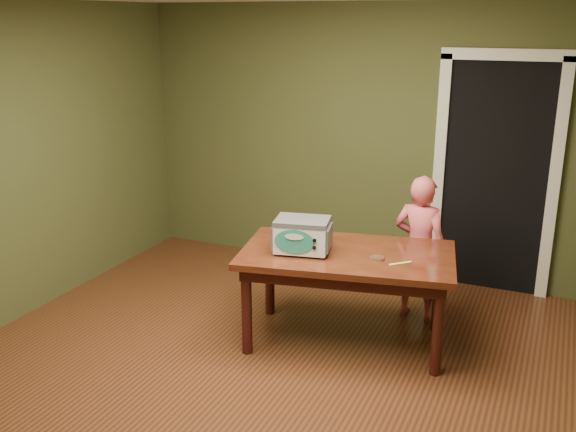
# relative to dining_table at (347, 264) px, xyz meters

# --- Properties ---
(floor) EXTENTS (5.00, 5.00, 0.00)m
(floor) POSITION_rel_dining_table_xyz_m (-0.43, -0.93, -0.65)
(floor) COLOR brown
(floor) RESTS_ON ground
(room_shell) EXTENTS (4.52, 5.02, 2.61)m
(room_shell) POSITION_rel_dining_table_xyz_m (-0.43, -0.93, 1.06)
(room_shell) COLOR #444A27
(room_shell) RESTS_ON ground
(doorway) EXTENTS (1.10, 0.66, 2.25)m
(doorway) POSITION_rel_dining_table_xyz_m (0.87, 1.85, 0.41)
(doorway) COLOR black
(doorway) RESTS_ON ground
(dining_table) EXTENTS (1.74, 1.19, 0.75)m
(dining_table) POSITION_rel_dining_table_xyz_m (0.00, 0.00, 0.00)
(dining_table) COLOR #3C170D
(dining_table) RESTS_ON floor
(toy_oven) EXTENTS (0.47, 0.36, 0.26)m
(toy_oven) POSITION_rel_dining_table_xyz_m (-0.31, -0.14, 0.24)
(toy_oven) COLOR #4C4F54
(toy_oven) RESTS_ON dining_table
(baking_pan) EXTENTS (0.10, 0.10, 0.02)m
(baking_pan) POSITION_rel_dining_table_xyz_m (0.25, -0.06, 0.11)
(baking_pan) COLOR silver
(baking_pan) RESTS_ON dining_table
(spatula) EXTENTS (0.15, 0.14, 0.01)m
(spatula) POSITION_rel_dining_table_xyz_m (0.43, -0.08, 0.10)
(spatula) COLOR #D5D35C
(spatula) RESTS_ON dining_table
(child) EXTENTS (0.49, 0.36, 1.24)m
(child) POSITION_rel_dining_table_xyz_m (0.41, 0.66, -0.03)
(child) COLOR #DA5963
(child) RESTS_ON floor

